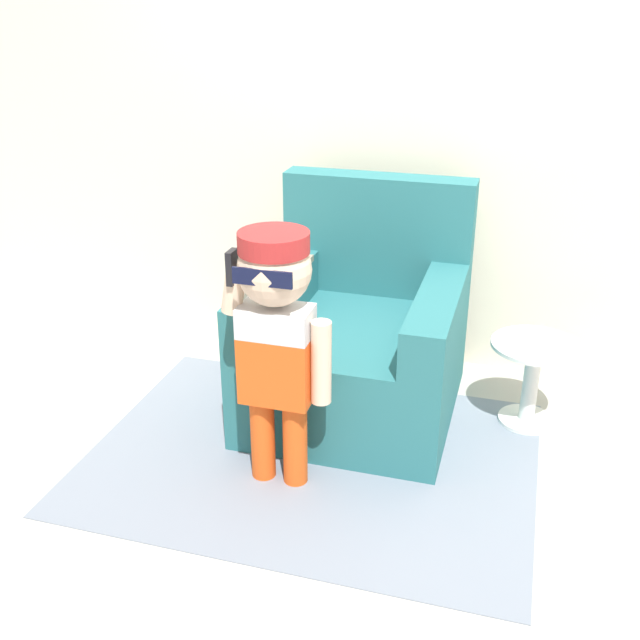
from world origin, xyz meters
The scene contains 6 objects.
ground_plane centered at (0.00, 0.00, 0.00)m, with size 10.00×10.00×0.00m, color #ADA89E.
wall_back centered at (0.00, 0.72, 1.30)m, with size 10.00×0.05×2.60m.
armchair centered at (-0.11, 0.10, 0.35)m, with size 0.95×1.00×1.05m.
person_child centered at (-0.27, -0.58, 0.71)m, with size 0.44×0.33×1.07m.
side_table centered at (0.70, 0.16, 0.25)m, with size 0.40×0.40×0.41m.
rug centered at (-0.19, -0.39, 0.00)m, with size 1.90×1.42×0.01m.
Camera 1 is at (0.61, -3.00, 1.88)m, focal length 42.00 mm.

